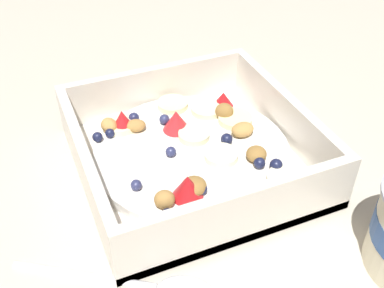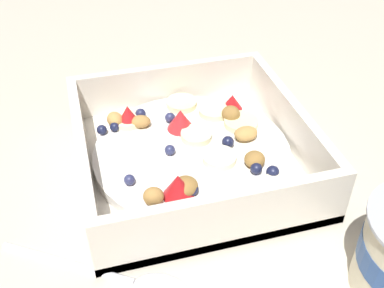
{
  "view_description": "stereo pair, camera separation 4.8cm",
  "coord_description": "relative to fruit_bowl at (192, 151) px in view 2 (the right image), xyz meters",
  "views": [
    {
      "loc": [
        0.36,
        -0.16,
        0.33
      ],
      "look_at": [
        0.01,
        -0.01,
        0.03
      ],
      "focal_mm": 43.78,
      "sensor_mm": 36.0,
      "label": 1
    },
    {
      "loc": [
        0.37,
        -0.11,
        0.33
      ],
      "look_at": [
        0.01,
        -0.01,
        0.03
      ],
      "focal_mm": 43.78,
      "sensor_mm": 36.0,
      "label": 2
    }
  ],
  "objects": [
    {
      "name": "fruit_bowl",
      "position": [
        0.0,
        0.0,
        0.0
      ],
      "size": [
        0.23,
        0.23,
        0.06
      ],
      "color": "white",
      "rests_on": "ground"
    },
    {
      "name": "spoon",
      "position": [
        0.13,
        -0.09,
        -0.01
      ],
      "size": [
        0.11,
        0.16,
        0.01
      ],
      "color": "silver",
      "rests_on": "ground"
    },
    {
      "name": "ground_plane",
      "position": [
        -0.01,
        0.01,
        -0.02
      ],
      "size": [
        2.4,
        2.4,
        0.0
      ],
      "primitive_type": "plane",
      "color": "beige"
    }
  ]
}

